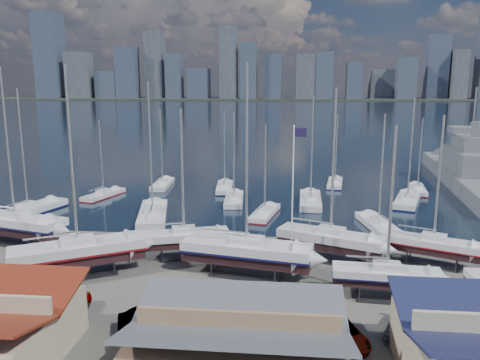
# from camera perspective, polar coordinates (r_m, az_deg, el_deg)

# --- Properties ---
(ground) EXTENTS (1400.00, 1400.00, 0.00)m
(ground) POSITION_cam_1_polar(r_m,az_deg,el_deg) (43.78, 1.95, -10.99)
(ground) COLOR #605E59
(ground) RESTS_ON ground
(water) EXTENTS (1400.00, 600.00, 0.40)m
(water) POSITION_cam_1_polar(r_m,az_deg,el_deg) (350.84, 5.29, 8.52)
(water) COLOR #1B263F
(water) RESTS_ON ground
(far_shore) EXTENTS (1400.00, 80.00, 2.20)m
(far_shore) POSITION_cam_1_polar(r_m,az_deg,el_deg) (610.63, 5.50, 9.80)
(far_shore) COLOR #2D332D
(far_shore) RESTS_ON ground
(skyline) EXTENTS (639.14, 43.80, 107.69)m
(skyline) POSITION_cam_1_polar(r_m,az_deg,el_deg) (604.70, 4.80, 13.40)
(skyline) COLOR #475166
(skyline) RESTS_ON far_shore
(shed_grey) EXTENTS (12.60, 8.40, 4.17)m
(shed_grey) POSITION_cam_1_polar(r_m,az_deg,el_deg) (28.50, -0.24, -19.17)
(shed_grey) COLOR #8C6B4C
(shed_grey) RESTS_ON ground
(sailboat_cradle_0) EXTENTS (12.09, 6.12, 18.60)m
(sailboat_cradle_0) POSITION_cam_1_polar(r_m,az_deg,el_deg) (55.73, -25.70, -4.82)
(sailboat_cradle_0) COLOR #2D2D33
(sailboat_cradle_0) RESTS_ON ground
(sailboat_cradle_1) EXTENTS (11.57, 8.63, 18.44)m
(sailboat_cradle_1) POSITION_cam_1_polar(r_m,az_deg,el_deg) (44.39, -19.12, -8.28)
(sailboat_cradle_1) COLOR #2D2D33
(sailboat_cradle_1) RESTS_ON ground
(sailboat_cradle_2) EXTENTS (9.22, 5.09, 14.61)m
(sailboat_cradle_2) POSITION_cam_1_polar(r_m,az_deg,el_deg) (46.68, -6.84, -7.01)
(sailboat_cradle_2) COLOR #2D2D33
(sailboat_cradle_2) RESTS_ON ground
(sailboat_cradle_3) EXTENTS (12.04, 5.42, 18.60)m
(sailboat_cradle_3) POSITION_cam_1_polar(r_m,az_deg,el_deg) (42.10, 0.80, -8.70)
(sailboat_cradle_3) COLOR #2D2D33
(sailboat_cradle_3) RESTS_ON ground
(sailboat_cradle_4) EXTENTS (10.46, 6.58, 16.53)m
(sailboat_cradle_4) POSITION_cam_1_polar(r_m,az_deg,el_deg) (46.34, 10.95, -7.14)
(sailboat_cradle_4) COLOR #2D2D33
(sailboat_cradle_4) RESTS_ON ground
(sailboat_cradle_5) EXTENTS (8.60, 3.01, 13.83)m
(sailboat_cradle_5) POSITION_cam_1_polar(r_m,az_deg,el_deg) (39.35, 17.43, -11.09)
(sailboat_cradle_5) COLOR #2D2D33
(sailboat_cradle_5) RESTS_ON ground
(sailboat_cradle_6) EXTENTS (8.89, 5.73, 14.14)m
(sailboat_cradle_6) POSITION_cam_1_polar(r_m,az_deg,el_deg) (47.95, 22.50, -7.35)
(sailboat_cradle_6) COLOR #2D2D33
(sailboat_cradle_6) RESTS_ON ground
(sailboat_moored_0) EXTENTS (6.36, 11.93, 17.18)m
(sailboat_moored_0) POSITION_cam_1_polar(r_m,az_deg,el_deg) (67.99, -24.40, -3.59)
(sailboat_moored_0) COLOR black
(sailboat_moored_0) RESTS_ON water
(sailboat_moored_1) EXTENTS (4.56, 8.55, 12.30)m
(sailboat_moored_1) POSITION_cam_1_polar(r_m,az_deg,el_deg) (74.39, -16.30, -1.81)
(sailboat_moored_1) COLOR black
(sailboat_moored_1) RESTS_ON water
(sailboat_moored_2) EXTENTS (3.09, 9.17, 13.63)m
(sailboat_moored_2) POSITION_cam_1_polar(r_m,az_deg,el_deg) (79.77, -9.41, -0.63)
(sailboat_moored_2) COLOR black
(sailboat_moored_2) RESTS_ON water
(sailboat_moored_3) EXTENTS (5.98, 12.54, 18.08)m
(sailboat_moored_3) POSITION_cam_1_polar(r_m,az_deg,el_deg) (60.97, -10.56, -4.39)
(sailboat_moored_3) COLOR black
(sailboat_moored_3) RESTS_ON water
(sailboat_moored_4) EXTENTS (3.15, 9.22, 13.69)m
(sailboat_moored_4) POSITION_cam_1_polar(r_m,az_deg,el_deg) (68.27, -0.74, -2.49)
(sailboat_moored_4) COLOR black
(sailboat_moored_4) RESTS_ON water
(sailboat_moored_5) EXTENTS (3.34, 9.23, 13.51)m
(sailboat_moored_5) POSITION_cam_1_polar(r_m,az_deg,el_deg) (76.28, -1.88, -1.04)
(sailboat_moored_5) COLOR black
(sailboat_moored_5) RESTS_ON water
(sailboat_moored_6) EXTENTS (4.00, 8.72, 12.58)m
(sailboat_moored_6) POSITION_cam_1_polar(r_m,az_deg,el_deg) (61.18, 3.03, -4.16)
(sailboat_moored_6) COLOR black
(sailboat_moored_6) RESTS_ON water
(sailboat_moored_7) EXTENTS (3.35, 10.76, 16.10)m
(sailboat_moored_7) POSITION_cam_1_polar(r_m,az_deg,el_deg) (68.10, 8.57, -2.66)
(sailboat_moored_7) COLOR black
(sailboat_moored_7) RESTS_ON water
(sailboat_moored_8) EXTENTS (3.50, 8.72, 12.68)m
(sailboat_moored_8) POSITION_cam_1_polar(r_m,az_deg,el_deg) (81.46, 11.49, -0.47)
(sailboat_moored_8) COLOR black
(sailboat_moored_8) RESTS_ON water
(sailboat_moored_9) EXTENTS (4.35, 9.76, 14.24)m
(sailboat_moored_9) POSITION_cam_1_polar(r_m,az_deg,el_deg) (58.23, 16.52, -5.41)
(sailboat_moored_9) COLOR black
(sailboat_moored_9) RESTS_ON water
(sailboat_moored_10) EXTENTS (6.26, 10.95, 15.79)m
(sailboat_moored_10) POSITION_cam_1_polar(r_m,az_deg,el_deg) (71.82, 19.72, -2.49)
(sailboat_moored_10) COLOR black
(sailboat_moored_10) RESTS_ON water
(sailboat_moored_11) EXTENTS (3.57, 8.53, 12.37)m
(sailboat_moored_11) POSITION_cam_1_polar(r_m,az_deg,el_deg) (80.13, 20.81, -1.18)
(sailboat_moored_11) COLOR black
(sailboat_moored_11) RESTS_ON water
(naval_ship_east) EXTENTS (12.82, 47.27, 18.20)m
(naval_ship_east) POSITION_cam_1_polar(r_m,az_deg,el_deg) (88.82, 26.04, 0.46)
(naval_ship_east) COLOR #575B60
(naval_ship_east) RESTS_ON water
(car_a) EXTENTS (1.90, 4.05, 1.34)m
(car_a) POSITION_cam_1_polar(r_m,az_deg,el_deg) (37.98, -19.90, -14.22)
(car_a) COLOR gray
(car_a) RESTS_ON ground
(car_b) EXTENTS (5.06, 3.15, 1.57)m
(car_b) POSITION_cam_1_polar(r_m,az_deg,el_deg) (34.29, -10.54, -16.37)
(car_b) COLOR gray
(car_b) RESTS_ON ground
(car_c) EXTENTS (3.71, 5.35, 1.36)m
(car_c) POSITION_cam_1_polar(r_m,az_deg,el_deg) (33.17, 12.41, -17.68)
(car_c) COLOR gray
(car_c) RESTS_ON ground
(car_d) EXTENTS (3.19, 4.71, 1.27)m
(car_d) POSITION_cam_1_polar(r_m,az_deg,el_deg) (35.19, 18.99, -16.34)
(car_d) COLOR gray
(car_d) RESTS_ON ground
(flagpole) EXTENTS (1.17, 0.12, 13.31)m
(flagpole) POSITION_cam_1_polar(r_m,az_deg,el_deg) (42.56, 6.59, -0.78)
(flagpole) COLOR white
(flagpole) RESTS_ON ground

